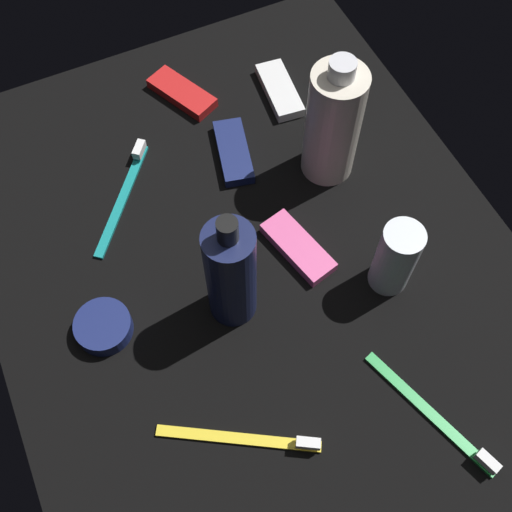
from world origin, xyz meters
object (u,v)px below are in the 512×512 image
at_px(snack_bar_red, 182,93).
at_px(snack_bar_pink, 298,247).
at_px(toothbrush_teal, 125,191).
at_px(toothbrush_yellow, 249,439).
at_px(deodorant_stick, 396,258).
at_px(toothbrush_green, 438,419).
at_px(bodywash_bottle, 333,124).
at_px(cream_tin_left, 104,328).
at_px(snack_bar_white, 280,90).
at_px(lotion_bottle, 231,274).
at_px(snack_bar_navy, 233,152).

height_order(snack_bar_red, snack_bar_pink, same).
bearing_deg(toothbrush_teal, toothbrush_yellow, 2.22).
xyz_separation_m(deodorant_stick, snack_bar_pink, (-0.08, -0.08, -0.05)).
height_order(toothbrush_green, toothbrush_yellow, same).
relative_size(bodywash_bottle, toothbrush_teal, 1.28).
bearing_deg(cream_tin_left, snack_bar_white, 125.24).
relative_size(toothbrush_yellow, cream_tin_left, 2.40).
height_order(lotion_bottle, toothbrush_yellow, lotion_bottle).
bearing_deg(snack_bar_white, toothbrush_teal, -68.70).
height_order(deodorant_stick, snack_bar_white, deodorant_stick).
xyz_separation_m(deodorant_stick, toothbrush_yellow, (0.11, -0.24, -0.05)).
bearing_deg(toothbrush_yellow, cream_tin_left, -151.61).
relative_size(snack_bar_pink, snack_bar_navy, 1.00).
distance_m(deodorant_stick, cream_tin_left, 0.35).
bearing_deg(snack_bar_white, lotion_bottle, -29.18).
xyz_separation_m(bodywash_bottle, snack_bar_navy, (-0.07, -0.11, -0.08)).
bearing_deg(snack_bar_white, snack_bar_pink, -14.77).
bearing_deg(bodywash_bottle, snack_bar_white, -179.55).
relative_size(bodywash_bottle, deodorant_stick, 1.76).
distance_m(snack_bar_white, snack_bar_navy, 0.13).
relative_size(toothbrush_green, toothbrush_yellow, 1.09).
distance_m(snack_bar_pink, snack_bar_navy, 0.17).
distance_m(deodorant_stick, snack_bar_navy, 0.27).
distance_m(lotion_bottle, toothbrush_yellow, 0.18).
height_order(toothbrush_teal, snack_bar_white, toothbrush_teal).
bearing_deg(snack_bar_navy, toothbrush_teal, -77.45).
height_order(bodywash_bottle, snack_bar_red, bodywash_bottle).
height_order(toothbrush_teal, snack_bar_navy, toothbrush_teal).
height_order(lotion_bottle, snack_bar_pink, lotion_bottle).
relative_size(snack_bar_white, cream_tin_left, 1.55).
bearing_deg(toothbrush_yellow, lotion_bottle, 161.87).
height_order(snack_bar_navy, cream_tin_left, cream_tin_left).
distance_m(toothbrush_teal, snack_bar_pink, 0.24).
distance_m(snack_bar_red, snack_bar_pink, 0.30).
bearing_deg(snack_bar_pink, deodorant_stick, 31.01).
bearing_deg(bodywash_bottle, toothbrush_teal, -105.37).
distance_m(lotion_bottle, toothbrush_teal, 0.23).
distance_m(lotion_bottle, snack_bar_navy, 0.24).
bearing_deg(snack_bar_navy, snack_bar_pink, 17.92).
distance_m(bodywash_bottle, snack_bar_white, 0.16).
bearing_deg(cream_tin_left, lotion_bottle, 77.87).
relative_size(deodorant_stick, cream_tin_left, 1.61).
height_order(bodywash_bottle, toothbrush_green, bodywash_bottle).
bearing_deg(toothbrush_teal, snack_bar_pink, 44.14).
distance_m(snack_bar_red, snack_bar_navy, 0.13).
relative_size(lotion_bottle, cream_tin_left, 2.85).
xyz_separation_m(toothbrush_green, snack_bar_navy, (-0.43, -0.05, 0.00)).
bearing_deg(snack_bar_navy, toothbrush_yellow, -7.91).
height_order(snack_bar_white, snack_bar_red, same).
xyz_separation_m(snack_bar_white, snack_bar_pink, (0.24, -0.09, 0.00)).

